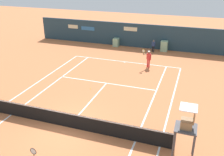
% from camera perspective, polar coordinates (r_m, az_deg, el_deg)
% --- Properties ---
extents(ground_plane, '(80.00, 80.00, 0.01)m').
position_cam_1_polar(ground_plane, '(15.45, -8.90, -9.76)').
color(ground_plane, '#C67042').
extents(tennis_net, '(12.10, 0.10, 1.07)m').
position_cam_1_polar(tennis_net, '(14.75, -10.06, -9.25)').
color(tennis_net, '#4C4C51').
rests_on(tennis_net, ground_plane).
extents(sponsor_back_wall, '(25.00, 1.02, 2.70)m').
position_cam_1_polar(sponsor_back_wall, '(29.25, 6.09, 9.42)').
color(sponsor_back_wall, '#233D4C').
rests_on(sponsor_back_wall, ground_plane).
extents(umpire_chair, '(1.00, 1.00, 2.82)m').
position_cam_1_polar(umpire_chair, '(12.15, 16.52, -10.33)').
color(umpire_chair, '#47474C').
rests_on(umpire_chair, ground_plane).
extents(player_on_baseline, '(0.81, 0.63, 1.81)m').
position_cam_1_polar(player_on_baseline, '(23.20, 8.26, 4.59)').
color(player_on_baseline, red).
rests_on(player_on_baseline, ground_plane).
extents(ball_kid_centre_post, '(0.44, 0.22, 1.33)m').
position_cam_1_polar(ball_kid_centre_post, '(27.82, 9.35, 7.34)').
color(ball_kid_centre_post, black).
rests_on(ball_kid_centre_post, ground_plane).
extents(tennis_ball_by_sideline, '(0.07, 0.07, 0.07)m').
position_cam_1_polar(tennis_ball_by_sideline, '(21.40, -9.03, 0.24)').
color(tennis_ball_by_sideline, '#CCE033').
rests_on(tennis_ball_by_sideline, ground_plane).
extents(tennis_ball_mid_court, '(0.07, 0.07, 0.07)m').
position_cam_1_polar(tennis_ball_mid_court, '(19.19, -4.93, -2.40)').
color(tennis_ball_mid_court, '#CCE033').
rests_on(tennis_ball_mid_court, ground_plane).
extents(tennis_ball_near_service_line, '(0.07, 0.07, 0.07)m').
position_cam_1_polar(tennis_ball_near_service_line, '(21.72, -12.31, 0.32)').
color(tennis_ball_near_service_line, '#CCE033').
rests_on(tennis_ball_near_service_line, ground_plane).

